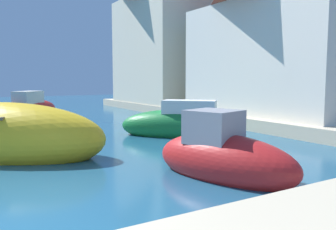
# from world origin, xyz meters

# --- Properties ---
(quay_promenade) EXTENTS (44.00, 32.00, 0.50)m
(quay_promenade) POSITION_xyz_m (4.32, -0.37, 0.25)
(quay_promenade) COLOR beige
(quay_promenade) RESTS_ON ground
(moored_boat_4) EXTENTS (3.89, 3.95, 1.76)m
(moored_boat_4) POSITION_xyz_m (3.29, 15.20, 0.45)
(moored_boat_4) COLOR #B21E1E
(moored_boat_4) RESTS_ON ground
(moored_boat_5) EXTENTS (5.92, 5.29, 1.95)m
(moored_boat_5) POSITION_xyz_m (0.81, 5.00, 0.54)
(moored_boat_5) COLOR gold
(moored_boat_5) RESTS_ON ground
(moored_boat_7) EXTENTS (2.33, 3.69, 1.73)m
(moored_boat_7) POSITION_xyz_m (4.74, 0.40, 0.43)
(moored_boat_7) COLOR #B21E1E
(moored_boat_7) RESTS_ON ground
(moored_boat_8) EXTENTS (4.27, 4.20, 1.64)m
(moored_boat_8) POSITION_xyz_m (6.93, 5.48, 0.43)
(moored_boat_8) COLOR #197233
(moored_boat_8) RESTS_ON ground
(waterfront_building_main) EXTENTS (5.33, 9.02, 6.09)m
(waterfront_building_main) POSITION_xyz_m (13.00, 6.25, 3.59)
(waterfront_building_main) COLOR silver
(waterfront_building_main) RESTS_ON quay_promenade
(waterfront_building_annex) EXTENTS (6.26, 8.14, 8.33)m
(waterfront_building_annex) POSITION_xyz_m (13.00, 16.10, 4.72)
(waterfront_building_annex) COLOR beige
(waterfront_building_annex) RESTS_ON quay_promenade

